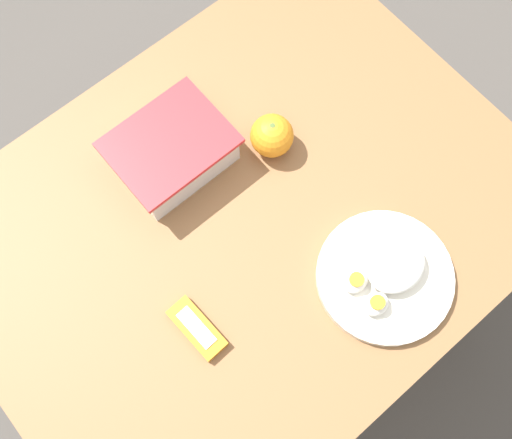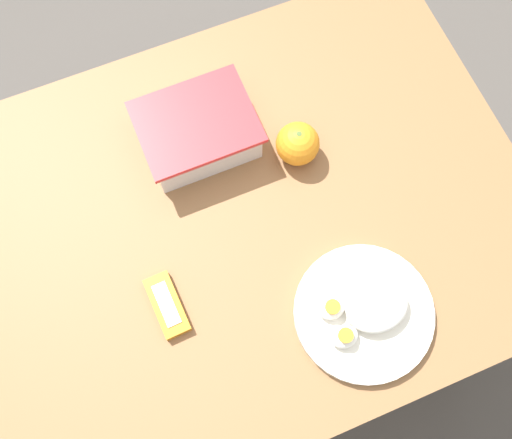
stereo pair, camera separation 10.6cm
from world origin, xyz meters
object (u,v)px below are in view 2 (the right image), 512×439
(food_container, at_px, (198,133))
(orange_fruit, at_px, (298,144))
(rice_plate, at_px, (365,312))
(candy_bar, at_px, (167,305))

(food_container, distance_m, orange_fruit, 0.19)
(rice_plate, distance_m, candy_bar, 0.34)
(rice_plate, relative_size, candy_bar, 2.12)
(candy_bar, bearing_deg, food_container, 59.44)
(food_container, height_order, rice_plate, food_container)
(food_container, height_order, candy_bar, food_container)
(orange_fruit, relative_size, candy_bar, 0.72)
(food_container, xyz_separation_m, candy_bar, (-0.16, -0.28, -0.03))
(rice_plate, xyz_separation_m, candy_bar, (-0.31, 0.14, -0.01))
(orange_fruit, bearing_deg, candy_bar, -150.61)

